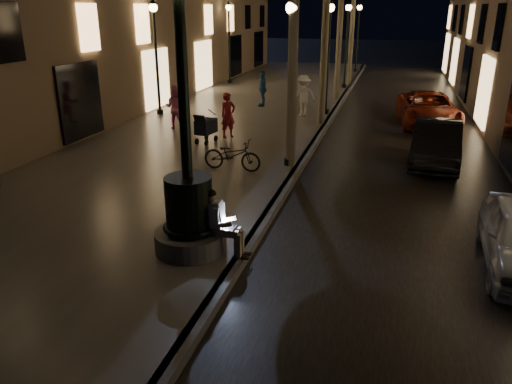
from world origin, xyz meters
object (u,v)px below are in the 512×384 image
(pedestrian_pink, at_px, (176,107))
(stroller, at_px, (206,127))
(bicycle, at_px, (232,155))
(lamp_curb_a, at_px, (291,62))
(car_second, at_px, (436,143))
(lamp_left_b, at_px, (155,43))
(car_third, at_px, (428,109))
(pedestrian_blue, at_px, (263,88))
(seated_man_laptop, at_px, (220,220))
(pedestrian_red, at_px, (228,115))
(lamp_curb_c, at_px, (347,34))
(fountain_lamppost, at_px, (189,202))
(lamp_left_c, at_px, (229,32))
(lamp_curb_d, at_px, (358,28))
(lamp_curb_b, at_px, (329,43))
(pedestrian_white, at_px, (303,95))

(pedestrian_pink, bearing_deg, stroller, 133.74)
(pedestrian_pink, bearing_deg, bicycle, 126.85)
(lamp_curb_a, distance_m, car_second, 5.39)
(lamp_left_b, xyz_separation_m, bicycle, (5.62, -6.93, -2.58))
(car_third, xyz_separation_m, pedestrian_blue, (-7.49, 1.22, 0.37))
(seated_man_laptop, bearing_deg, pedestrian_red, 107.31)
(lamp_curb_c, distance_m, stroller, 14.82)
(lamp_curb_a, height_order, car_third, lamp_curb_a)
(lamp_curb_c, xyz_separation_m, lamp_left_b, (-7.10, -10.00, 0.00))
(seated_man_laptop, bearing_deg, car_second, 61.26)
(fountain_lamppost, height_order, lamp_left_c, fountain_lamppost)
(lamp_curb_d, distance_m, bicycle, 25.11)
(lamp_curb_d, bearing_deg, lamp_curb_a, -90.00)
(car_second, relative_size, bicycle, 2.35)
(pedestrian_pink, distance_m, pedestrian_blue, 5.81)
(lamp_left_b, bearing_deg, stroller, -48.20)
(pedestrian_red, height_order, bicycle, pedestrian_red)
(lamp_left_b, height_order, lamp_left_c, same)
(car_third, xyz_separation_m, pedestrian_pink, (-9.55, -4.21, 0.36))
(car_third, bearing_deg, lamp_curb_b, 171.60)
(lamp_curb_c, xyz_separation_m, pedestrian_blue, (-3.16, -7.00, -2.19))
(pedestrian_red, bearing_deg, fountain_lamppost, -124.48)
(lamp_curb_a, height_order, lamp_curb_d, same)
(bicycle, bearing_deg, lamp_left_b, 41.36)
(fountain_lamppost, bearing_deg, lamp_curb_d, 88.66)
(lamp_left_c, relative_size, car_second, 1.18)
(pedestrian_pink, bearing_deg, lamp_curb_d, -107.25)
(car_second, height_order, pedestrian_blue, pedestrian_blue)
(lamp_left_c, relative_size, car_third, 0.99)
(lamp_curb_d, bearing_deg, lamp_left_c, -131.59)
(pedestrian_red, relative_size, pedestrian_blue, 0.96)
(lamp_left_c, xyz_separation_m, pedestrian_pink, (1.87, -12.43, -2.20))
(lamp_curb_a, distance_m, bicycle, 3.12)
(seated_man_laptop, distance_m, lamp_curb_c, 22.12)
(seated_man_laptop, relative_size, car_third, 0.27)
(lamp_curb_b, distance_m, car_third, 5.03)
(lamp_left_b, xyz_separation_m, pedestrian_pink, (1.87, -2.43, -2.20))
(lamp_curb_b, relative_size, pedestrian_red, 2.97)
(pedestrian_pink, bearing_deg, lamp_curb_c, -115.71)
(lamp_curb_a, relative_size, pedestrian_red, 2.97)
(lamp_curb_b, bearing_deg, pedestrian_red, -118.30)
(fountain_lamppost, distance_m, pedestrian_white, 13.35)
(lamp_curb_a, bearing_deg, lamp_curb_c, 90.00)
(lamp_curb_c, relative_size, bicycle, 2.78)
(pedestrian_pink, height_order, pedestrian_blue, pedestrian_blue)
(stroller, distance_m, pedestrian_pink, 2.65)
(pedestrian_red, bearing_deg, stroller, -164.07)
(lamp_curb_a, bearing_deg, lamp_left_b, 139.80)
(lamp_curb_a, height_order, lamp_curb_c, same)
(lamp_curb_d, xyz_separation_m, bicycle, (-1.48, -24.93, -2.58))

